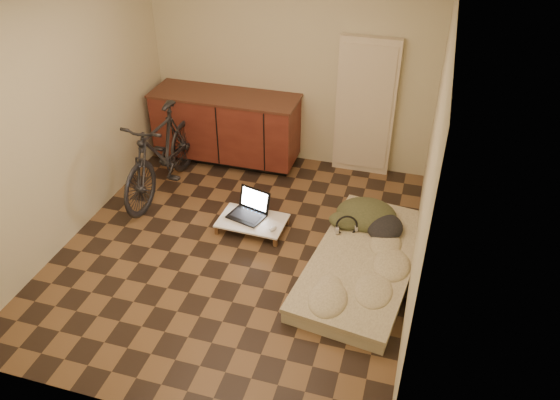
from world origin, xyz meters
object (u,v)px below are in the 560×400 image
(laptop, at_px, (249,211))
(lap_desk, at_px, (252,221))
(bicycle, at_px, (161,149))
(futon, at_px, (364,263))

(laptop, bearing_deg, lap_desk, -38.34)
(bicycle, xyz_separation_m, futon, (2.50, -0.77, -0.48))
(lap_desk, bearing_deg, bicycle, 162.18)
(futon, distance_m, laptop, 1.39)
(bicycle, height_order, lap_desk, bicycle)
(bicycle, relative_size, lap_desk, 2.36)
(futon, xyz_separation_m, lap_desk, (-1.26, 0.32, 0.02))
(futon, height_order, lap_desk, futon)
(bicycle, bearing_deg, futon, -14.86)
(bicycle, distance_m, futon, 2.66)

